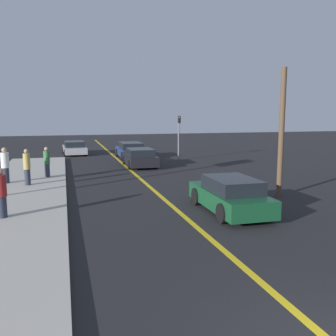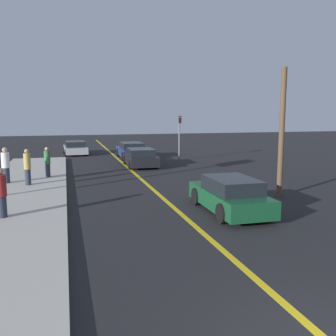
# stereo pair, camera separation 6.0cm
# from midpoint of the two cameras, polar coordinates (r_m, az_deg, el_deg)

# --- Properties ---
(road_center_line) EXTENTS (0.20, 60.00, 0.01)m
(road_center_line) POSITION_cam_midpoint_polar(r_m,az_deg,el_deg) (22.77, -4.83, -1.01)
(road_center_line) COLOR gold
(road_center_line) RESTS_ON ground_plane
(sidewalk_left) EXTENTS (3.95, 27.14, 0.15)m
(sidewalk_left) POSITION_cam_midpoint_polar(r_m,az_deg,el_deg) (18.14, -21.38, -3.77)
(sidewalk_left) COLOR #ADA89E
(sidewalk_left) RESTS_ON ground_plane
(car_near_right_lane) EXTENTS (1.95, 4.33, 1.34)m
(car_near_right_lane) POSITION_cam_midpoint_polar(r_m,az_deg,el_deg) (14.30, 9.52, -4.12)
(car_near_right_lane) COLOR #144728
(car_near_right_lane) RESTS_ON ground_plane
(car_ahead_center) EXTENTS (2.09, 4.23, 1.25)m
(car_ahead_center) POSITION_cam_midpoint_polar(r_m,az_deg,el_deg) (26.17, -4.15, 1.58)
(car_ahead_center) COLOR black
(car_ahead_center) RESTS_ON ground_plane
(car_far_distant) EXTENTS (2.03, 4.73, 1.30)m
(car_far_distant) POSITION_cam_midpoint_polar(r_m,az_deg,el_deg) (31.13, -5.54, 2.70)
(car_far_distant) COLOR navy
(car_far_distant) RESTS_ON ground_plane
(car_parked_left_lot) EXTENTS (2.15, 4.41, 1.19)m
(car_parked_left_lot) POSITION_cam_midpoint_polar(r_m,az_deg,el_deg) (34.62, -13.91, 2.99)
(car_parked_left_lot) COLOR #9E9EA3
(car_parked_left_lot) RESTS_ON ground_plane
(pedestrian_near_curb) EXTENTS (0.39, 0.39, 1.73)m
(pedestrian_near_curb) POSITION_cam_midpoint_polar(r_m,az_deg,el_deg) (14.04, -24.00, -3.48)
(pedestrian_near_curb) COLOR #282D3D
(pedestrian_near_curb) RESTS_ON sidewalk_left
(pedestrian_mid_group) EXTENTS (0.34, 0.34, 1.80)m
(pedestrian_mid_group) POSITION_cam_midpoint_polar(r_m,az_deg,el_deg) (19.83, -20.56, 0.16)
(pedestrian_mid_group) COLOR #282D3D
(pedestrian_mid_group) RESTS_ON sidewalk_left
(pedestrian_far_standing) EXTENTS (0.40, 0.40, 1.83)m
(pedestrian_far_standing) POSITION_cam_midpoint_polar(r_m,az_deg,el_deg) (20.81, -23.43, 0.38)
(pedestrian_far_standing) COLOR #282D3D
(pedestrian_far_standing) RESTS_ON sidewalk_left
(pedestrian_by_sign) EXTENTS (0.34, 0.34, 1.68)m
(pedestrian_by_sign) POSITION_cam_midpoint_polar(r_m,az_deg,el_deg) (21.98, -17.84, 0.89)
(pedestrian_by_sign) COLOR #282D3D
(pedestrian_by_sign) RESTS_ON sidewalk_left
(traffic_light) EXTENTS (0.18, 0.40, 3.47)m
(traffic_light) POSITION_cam_midpoint_polar(r_m,az_deg,el_deg) (29.21, 1.82, 5.38)
(traffic_light) COLOR slate
(traffic_light) RESTS_ON ground_plane
(utility_pole) EXTENTS (0.24, 0.24, 5.67)m
(utility_pole) POSITION_cam_midpoint_polar(r_m,az_deg,el_deg) (17.27, 17.03, 5.10)
(utility_pole) COLOR brown
(utility_pole) RESTS_ON ground_plane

